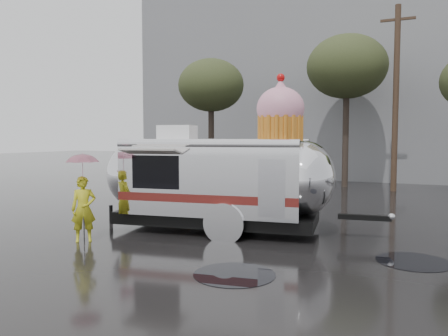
% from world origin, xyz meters
% --- Properties ---
extents(ground, '(120.00, 120.00, 0.00)m').
position_xyz_m(ground, '(0.00, 0.00, 0.00)').
color(ground, black).
rests_on(ground, ground).
extents(puddles, '(9.89, 9.24, 0.01)m').
position_xyz_m(puddles, '(-1.89, 3.58, 0.01)').
color(puddles, black).
rests_on(puddles, ground).
extents(grey_building, '(22.00, 12.00, 13.00)m').
position_xyz_m(grey_building, '(-4.00, 24.00, 6.50)').
color(grey_building, slate).
rests_on(grey_building, ground).
extents(utility_pole, '(1.60, 0.28, 9.00)m').
position_xyz_m(utility_pole, '(2.50, 14.00, 4.62)').
color(utility_pole, '#473323').
rests_on(utility_pole, ground).
extents(tree_left, '(3.64, 3.64, 6.95)m').
position_xyz_m(tree_left, '(-7.00, 13.00, 5.48)').
color(tree_left, '#382D26').
rests_on(tree_left, ground).
extents(tree_mid, '(4.20, 4.20, 8.03)m').
position_xyz_m(tree_mid, '(0.00, 15.00, 6.34)').
color(tree_mid, '#382D26').
rests_on(tree_mid, ground).
extents(barricade_row, '(4.30, 0.80, 1.00)m').
position_xyz_m(barricade_row, '(-5.55, 9.96, 0.52)').
color(barricade_row, '#473323').
rests_on(barricade_row, ground).
extents(airstream_trailer, '(8.20, 3.84, 4.45)m').
position_xyz_m(airstream_trailer, '(-1.47, 2.28, 1.56)').
color(airstream_trailer, silver).
rests_on(airstream_trailer, ground).
extents(person_left, '(0.71, 0.70, 1.66)m').
position_xyz_m(person_left, '(-4.06, -0.41, 0.83)').
color(person_left, gold).
rests_on(person_left, ground).
extents(umbrella_pink, '(1.04, 1.04, 2.26)m').
position_xyz_m(umbrella_pink, '(-4.06, -0.41, 1.90)').
color(umbrella_pink, pink).
rests_on(umbrella_pink, ground).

